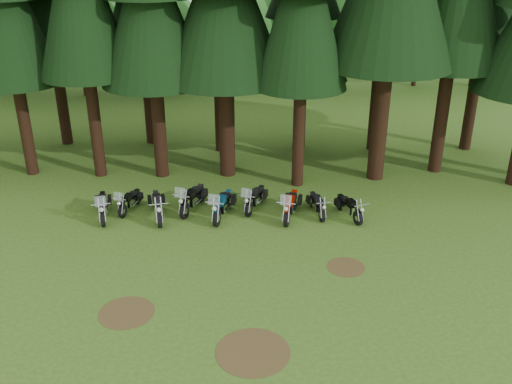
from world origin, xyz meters
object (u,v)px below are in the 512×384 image
motorcycle_8 (349,208)px  motorcycle_2 (158,207)px  motorcycle_1 (130,202)px  motorcycle_3 (192,199)px  motorcycle_5 (255,199)px  motorcycle_6 (291,206)px  motorcycle_7 (317,205)px  motorcycle_0 (103,207)px  motorcycle_4 (223,206)px

motorcycle_8 → motorcycle_2: bearing=159.1°
motorcycle_1 → motorcycle_3: size_ratio=0.83×
motorcycle_5 → motorcycle_6: motorcycle_6 is taller
motorcycle_1 → motorcycle_3: 2.73m
motorcycle_2 → motorcycle_3: size_ratio=1.01×
motorcycle_3 → motorcycle_7: (5.39, -0.55, -0.10)m
motorcycle_5 → motorcycle_7: (2.66, -0.59, -0.05)m
motorcycle_6 → motorcycle_5: bearing=165.4°
motorcycle_1 → motorcycle_8: motorcycle_1 is taller
motorcycle_5 → motorcycle_8: bearing=8.7°
motorcycle_2 → motorcycle_7: 6.81m
motorcycle_7 → motorcycle_8: size_ratio=1.00×
motorcycle_0 → motorcycle_1: motorcycle_0 is taller
motorcycle_2 → motorcycle_8: size_ratio=1.20×
motorcycle_0 → motorcycle_2: bearing=-13.6°
motorcycle_2 → motorcycle_6: bearing=-12.6°
motorcycle_4 → motorcycle_6: motorcycle_4 is taller
motorcycle_4 → motorcycle_8: size_ratio=1.22×
motorcycle_6 → motorcycle_8: size_ratio=1.21×
motorcycle_5 → motorcycle_3: bearing=-157.2°
motorcycle_4 → motorcycle_8: bearing=13.0°
motorcycle_7 → motorcycle_8: bearing=-23.6°
motorcycle_6 → motorcycle_7: 1.21m
motorcycle_3 → motorcycle_5: motorcycle_3 is taller
motorcycle_5 → motorcycle_2: bearing=-147.8°
motorcycle_2 → motorcycle_3: 1.59m
motorcycle_4 → motorcycle_6: 2.89m
motorcycle_1 → motorcycle_4: 4.13m
motorcycle_7 → motorcycle_8: 1.36m
motorcycle_3 → motorcycle_7: motorcycle_3 is taller
motorcycle_0 → motorcycle_7: (9.13, 0.07, -0.08)m
motorcycle_3 → motorcycle_1: bearing=-160.8°
motorcycle_0 → motorcycle_1: bearing=21.9°
motorcycle_4 → motorcycle_3: bearing=167.1°
motorcycle_1 → motorcycle_7: bearing=12.7°
motorcycle_3 → motorcycle_6: motorcycle_6 is taller
motorcycle_7 → motorcycle_1: bearing=166.9°
motorcycle_0 → motorcycle_2: (2.32, -0.09, 0.01)m
motorcycle_2 → motorcycle_7: (6.81, 0.16, -0.09)m
motorcycle_0 → motorcycle_1: 1.21m
motorcycle_6 → motorcycle_3: bearing=-175.8°
motorcycle_3 → motorcycle_4: 1.51m
motorcycle_0 → motorcycle_3: (3.74, 0.62, 0.02)m
motorcycle_0 → motorcycle_7: 9.13m
motorcycle_1 → motorcycle_7: (8.12, -0.59, -0.01)m
motorcycle_2 → motorcycle_4: motorcycle_4 is taller
motorcycle_2 → motorcycle_8: bearing=-12.9°
motorcycle_2 → motorcycle_5: (4.15, 0.75, -0.04)m
motorcycle_6 → motorcycle_8: motorcycle_6 is taller
motorcycle_0 → motorcycle_6: motorcycle_6 is taller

